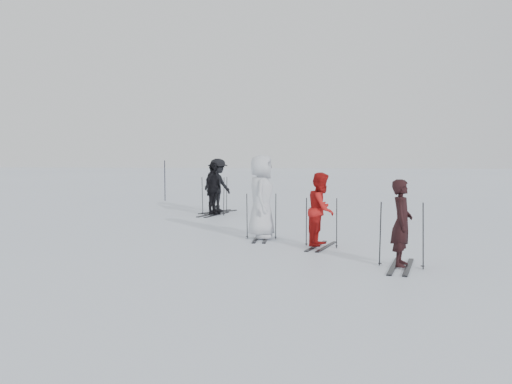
{
  "coord_description": "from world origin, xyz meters",
  "views": [
    {
      "loc": [
        1.37,
        -14.44,
        2.08
      ],
      "look_at": [
        0.0,
        1.0,
        1.0
      ],
      "focal_mm": 40.0,
      "sensor_mm": 36.0,
      "label": 1
    }
  ],
  "objects_px": {
    "skier_near_dark": "(402,224)",
    "skier_grey": "(261,198)",
    "skier_red": "(321,210)",
    "skier_uphill_far": "(218,186)",
    "piste_marker": "(165,181)",
    "skier_uphill_left": "(213,189)"
  },
  "relations": [
    {
      "from": "skier_red",
      "to": "skier_grey",
      "type": "distance_m",
      "value": 1.78
    },
    {
      "from": "skier_red",
      "to": "piste_marker",
      "type": "height_order",
      "value": "piste_marker"
    },
    {
      "from": "skier_uphill_far",
      "to": "piste_marker",
      "type": "xyz_separation_m",
      "value": [
        -3.0,
        4.46,
        -0.05
      ]
    },
    {
      "from": "skier_near_dark",
      "to": "skier_uphill_left",
      "type": "xyz_separation_m",
      "value": [
        -4.8,
        8.26,
        0.08
      ]
    },
    {
      "from": "skier_red",
      "to": "skier_grey",
      "type": "xyz_separation_m",
      "value": [
        -1.41,
        1.07,
        0.19
      ]
    },
    {
      "from": "skier_red",
      "to": "skier_uphill_left",
      "type": "relative_size",
      "value": 0.93
    },
    {
      "from": "skier_grey",
      "to": "skier_uphill_left",
      "type": "relative_size",
      "value": 1.15
    },
    {
      "from": "skier_grey",
      "to": "skier_uphill_far",
      "type": "xyz_separation_m",
      "value": [
        -1.98,
        5.92,
        -0.08
      ]
    },
    {
      "from": "skier_near_dark",
      "to": "skier_uphill_far",
      "type": "relative_size",
      "value": 0.85
    },
    {
      "from": "skier_near_dark",
      "to": "skier_grey",
      "type": "xyz_separation_m",
      "value": [
        -2.79,
        3.19,
        0.21
      ]
    },
    {
      "from": "skier_red",
      "to": "skier_grey",
      "type": "bearing_deg",
      "value": 70.17
    },
    {
      "from": "skier_near_dark",
      "to": "skier_red",
      "type": "bearing_deg",
      "value": 47.02
    },
    {
      "from": "skier_red",
      "to": "skier_uphill_far",
      "type": "relative_size",
      "value": 0.88
    },
    {
      "from": "skier_red",
      "to": "skier_uphill_left",
      "type": "xyz_separation_m",
      "value": [
        -3.42,
        6.13,
        0.06
      ]
    },
    {
      "from": "skier_grey",
      "to": "skier_uphill_far",
      "type": "distance_m",
      "value": 6.24
    },
    {
      "from": "skier_grey",
      "to": "skier_uphill_far",
      "type": "bearing_deg",
      "value": 18.8
    },
    {
      "from": "skier_uphill_left",
      "to": "skier_uphill_far",
      "type": "relative_size",
      "value": 0.94
    },
    {
      "from": "skier_near_dark",
      "to": "piste_marker",
      "type": "bearing_deg",
      "value": 43.74
    },
    {
      "from": "skier_near_dark",
      "to": "skier_red",
      "type": "relative_size",
      "value": 0.97
    },
    {
      "from": "skier_near_dark",
      "to": "skier_grey",
      "type": "distance_m",
      "value": 4.25
    },
    {
      "from": "skier_grey",
      "to": "piste_marker",
      "type": "xyz_separation_m",
      "value": [
        -4.98,
        10.38,
        -0.13
      ]
    },
    {
      "from": "skier_near_dark",
      "to": "skier_uphill_far",
      "type": "distance_m",
      "value": 10.29
    }
  ]
}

